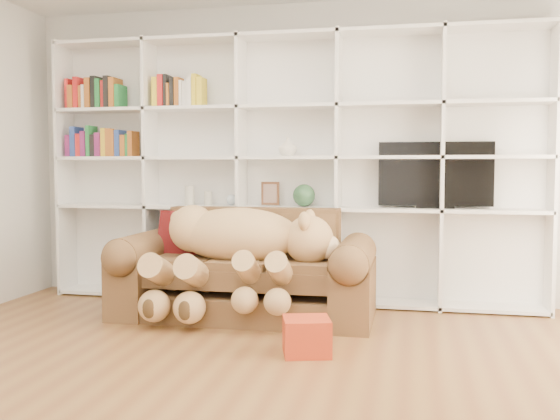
% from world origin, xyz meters
% --- Properties ---
extents(floor, '(5.00, 5.00, 0.00)m').
position_xyz_m(floor, '(0.00, 0.00, 0.00)').
color(floor, brown).
rests_on(floor, ground).
extents(wall_back, '(5.00, 0.02, 2.70)m').
position_xyz_m(wall_back, '(0.00, 2.50, 1.35)').
color(wall_back, silver).
rests_on(wall_back, floor).
extents(bookshelf, '(4.43, 0.35, 2.40)m').
position_xyz_m(bookshelf, '(-0.24, 2.36, 1.31)').
color(bookshelf, white).
rests_on(bookshelf, floor).
extents(sofa, '(2.07, 0.89, 0.87)m').
position_xyz_m(sofa, '(-0.24, 1.70, 0.33)').
color(sofa, brown).
rests_on(sofa, floor).
extents(teddy_bear, '(1.47, 0.83, 0.85)m').
position_xyz_m(teddy_bear, '(-0.27, 1.53, 0.60)').
color(teddy_bear, tan).
rests_on(teddy_bear, sofa).
extents(throw_pillow, '(0.42, 0.28, 0.41)m').
position_xyz_m(throw_pillow, '(-0.85, 1.85, 0.64)').
color(throw_pillow, '#601310').
rests_on(throw_pillow, sofa).
extents(gift_box, '(0.36, 0.35, 0.24)m').
position_xyz_m(gift_box, '(0.42, 0.77, 0.12)').
color(gift_box, '#BD3619').
rests_on(gift_box, floor).
extents(tv, '(0.96, 0.18, 0.57)m').
position_xyz_m(tv, '(1.27, 2.35, 1.14)').
color(tv, black).
rests_on(tv, bookshelf).
extents(picture_frame, '(0.17, 0.04, 0.21)m').
position_xyz_m(picture_frame, '(-0.17, 2.30, 0.98)').
color(picture_frame, '#512F1B').
rests_on(picture_frame, bookshelf).
extents(green_vase, '(0.20, 0.20, 0.20)m').
position_xyz_m(green_vase, '(0.13, 2.30, 0.96)').
color(green_vase, '#2E5935').
rests_on(green_vase, bookshelf).
extents(figurine_tall, '(0.10, 0.10, 0.18)m').
position_xyz_m(figurine_tall, '(-0.94, 2.30, 0.96)').
color(figurine_tall, beige).
rests_on(figurine_tall, bookshelf).
extents(figurine_short, '(0.08, 0.08, 0.13)m').
position_xyz_m(figurine_short, '(-0.76, 2.30, 0.93)').
color(figurine_short, beige).
rests_on(figurine_short, bookshelf).
extents(snow_globe, '(0.10, 0.10, 0.10)m').
position_xyz_m(snow_globe, '(-0.54, 2.30, 0.92)').
color(snow_globe, silver).
rests_on(snow_globe, bookshelf).
extents(shelf_vase, '(0.19, 0.19, 0.17)m').
position_xyz_m(shelf_vase, '(-0.01, 2.30, 1.40)').
color(shelf_vase, silver).
rests_on(shelf_vase, bookshelf).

